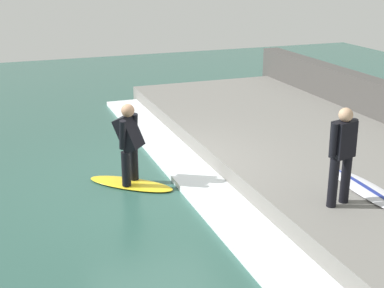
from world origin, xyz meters
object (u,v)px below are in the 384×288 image
(surfer_waiting_near, at_px, (342,151))
(surfboard_riding, at_px, (131,184))
(surfer_riding, at_px, (129,140))
(surfboard_waiting_near, at_px, (369,191))

(surfer_waiting_near, bearing_deg, surfboard_riding, 133.22)
(surfer_riding, distance_m, surfer_waiting_near, 3.75)
(surfboard_waiting_near, bearing_deg, surfer_waiting_near, -165.26)
(surfboard_riding, relative_size, surfer_waiting_near, 1.05)
(surfer_riding, bearing_deg, surfboard_riding, 165.96)
(surfboard_riding, relative_size, surfboard_waiting_near, 0.82)
(surfer_riding, xyz_separation_m, surfboard_waiting_near, (3.28, -2.52, -0.44))
(surfer_waiting_near, height_order, surfboard_waiting_near, surfer_waiting_near)
(surfboard_riding, distance_m, surfboard_waiting_near, 4.16)
(surfboard_riding, bearing_deg, surfer_waiting_near, -46.78)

